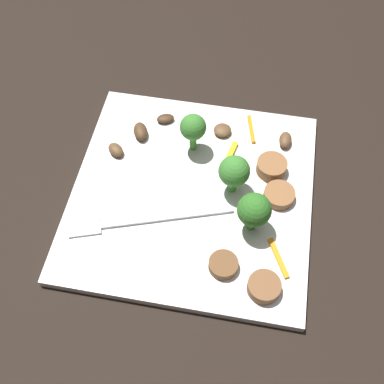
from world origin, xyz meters
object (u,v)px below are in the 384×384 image
at_px(fork, 139,221).
at_px(broccoli_floret_0, 193,128).
at_px(plate, 192,195).
at_px(mushroom_0, 222,130).
at_px(pepper_strip_1, 230,155).
at_px(mushroom_3, 165,119).
at_px(pepper_strip_0, 251,129).
at_px(broccoli_floret_1, 234,172).
at_px(broccoli_floret_2, 254,210).
at_px(pepper_strip_3, 278,258).
at_px(mushroom_2, 140,131).
at_px(sausage_slice_2, 264,287).
at_px(sausage_slice_1, 272,167).
at_px(mushroom_4, 116,150).
at_px(sausage_slice_0, 279,195).
at_px(mushroom_1, 285,140).
at_px(sausage_slice_3, 223,265).

xyz_separation_m(fork, broccoli_floret_0, (-0.04, -0.11, 0.03)).
height_order(plate, broccoli_floret_0, broccoli_floret_0).
distance_m(mushroom_0, pepper_strip_1, 0.04).
bearing_deg(mushroom_3, pepper_strip_0, -177.95).
xyz_separation_m(broccoli_floret_1, broccoli_floret_2, (-0.03, 0.04, 0.00)).
bearing_deg(pepper_strip_3, mushroom_0, -62.53).
bearing_deg(mushroom_2, broccoli_floret_0, 172.59).
bearing_deg(plate, pepper_strip_0, -118.60).
bearing_deg(sausage_slice_2, pepper_strip_1, -70.80).
xyz_separation_m(fork, mushroom_2, (0.03, -0.12, 0.00)).
relative_size(fork, sausage_slice_1, 5.03).
relative_size(broccoli_floret_0, mushroom_3, 2.48).
relative_size(plate, broccoli_floret_0, 5.03).
bearing_deg(mushroom_2, pepper_strip_0, -166.79).
bearing_deg(mushroom_4, sausage_slice_0, 171.58).
bearing_deg(broccoli_floret_0, sausage_slice_1, 169.91).
bearing_deg(mushroom_4, mushroom_3, -128.74).
bearing_deg(sausage_slice_1, mushroom_1, -106.51).
distance_m(mushroom_2, pepper_strip_1, 0.11).
relative_size(broccoli_floret_1, pepper_strip_3, 1.14).
bearing_deg(pepper_strip_0, broccoli_floret_2, 96.28).
distance_m(mushroom_2, pepper_strip_3, 0.22).
xyz_separation_m(mushroom_0, pepper_strip_1, (-0.01, 0.03, -0.00)).
xyz_separation_m(broccoli_floret_0, broccoli_floret_1, (-0.05, 0.05, -0.00)).
distance_m(broccoli_floret_0, sausage_slice_0, 0.12).
bearing_deg(broccoli_floret_0, sausage_slice_3, 111.47).
bearing_deg(sausage_slice_2, mushroom_4, -36.46).
relative_size(sausage_slice_3, pepper_strip_3, 0.66).
xyz_separation_m(plate, sausage_slice_3, (-0.05, 0.08, 0.01)).
height_order(fork, mushroom_2, mushroom_2).
height_order(broccoli_floret_2, sausage_slice_2, broccoli_floret_2).
xyz_separation_m(broccoli_floret_0, sausage_slice_2, (-0.10, 0.16, -0.03)).
height_order(fork, broccoli_floret_1, broccoli_floret_1).
bearing_deg(sausage_slice_2, pepper_strip_3, -108.28).
bearing_deg(broccoli_floret_1, pepper_strip_1, -79.24).
xyz_separation_m(sausage_slice_0, pepper_strip_3, (-0.01, 0.07, -0.00)).
distance_m(fork, sausage_slice_0, 0.16).
height_order(sausage_slice_1, mushroom_3, sausage_slice_1).
bearing_deg(pepper_strip_1, sausage_slice_1, 165.59).
xyz_separation_m(broccoli_floret_0, mushroom_0, (-0.03, -0.03, -0.03)).
height_order(broccoli_floret_0, pepper_strip_0, broccoli_floret_0).
bearing_deg(broccoli_floret_2, broccoli_floret_1, -59.50).
distance_m(sausage_slice_3, pepper_strip_0, 0.19).
relative_size(mushroom_1, pepper_strip_0, 0.57).
bearing_deg(broccoli_floret_1, mushroom_3, -42.05).
relative_size(broccoli_floret_1, sausage_slice_2, 1.57).
xyz_separation_m(fork, sausage_slice_0, (-0.15, -0.06, 0.00)).
bearing_deg(mushroom_2, broccoli_floret_1, 153.98).
bearing_deg(plate, broccoli_floret_1, -164.48).
relative_size(mushroom_3, pepper_strip_0, 0.51).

